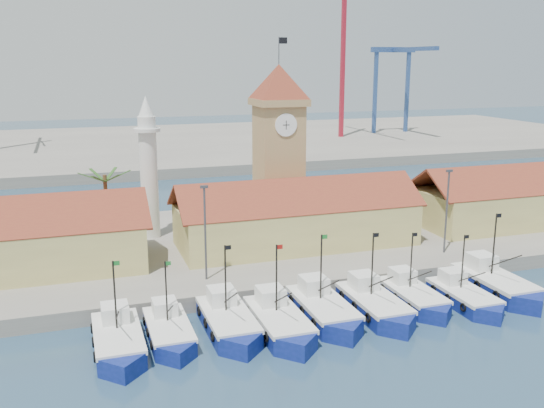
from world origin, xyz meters
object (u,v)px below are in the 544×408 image
object	(u,v)px
boat_4	(325,311)
minaret	(149,167)
boat_0	(119,343)
clock_tower	(279,144)

from	to	relation	value
boat_4	minaret	distance (m)	28.83
boat_4	minaret	xyz separation A→B (m)	(-11.23, 25.01, 8.93)
boat_0	clock_tower	bearing A→B (deg)	48.25
boat_4	clock_tower	distance (m)	25.84
boat_4	minaret	world-z (taller)	minaret
boat_4	clock_tower	xyz separation A→B (m)	(3.77, 23.00, 11.16)
boat_4	clock_tower	bearing A→B (deg)	80.70
minaret	boat_4	bearing A→B (deg)	-65.82
boat_0	minaret	world-z (taller)	minaret
minaret	boat_0	bearing A→B (deg)	-103.02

